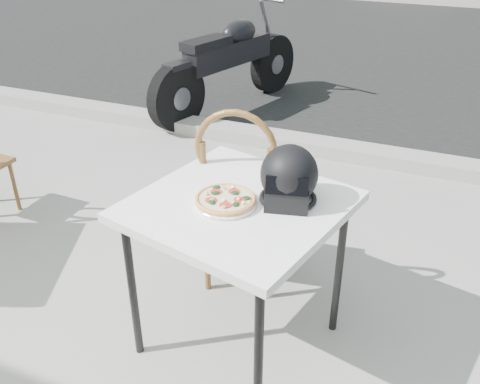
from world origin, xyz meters
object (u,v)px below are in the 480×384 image
at_px(cafe_table_main, 238,216).
at_px(pizza, 226,199).
at_px(helmet, 289,178).
at_px(cafe_chair_main, 240,191).
at_px(plate, 226,203).
at_px(motorcycle, 229,65).

distance_m(cafe_table_main, pizza, 0.12).
xyz_separation_m(helmet, cafe_chair_main, (-0.37, 0.35, -0.32)).
bearing_deg(helmet, plate, -164.63).
bearing_deg(pizza, motorcycle, 112.96).
bearing_deg(cafe_chair_main, cafe_table_main, 102.15).
xyz_separation_m(plate, cafe_chair_main, (-0.12, 0.48, -0.21)).
bearing_deg(cafe_chair_main, plate, 95.48).
xyz_separation_m(helmet, motorcycle, (-1.62, 3.09, -0.48)).
distance_m(pizza, motorcycle, 3.53).
relative_size(helmet, cafe_chair_main, 0.28).
xyz_separation_m(cafe_chair_main, motorcycle, (-1.24, 2.75, -0.16)).
xyz_separation_m(pizza, helmet, (0.25, 0.13, 0.09)).
bearing_deg(cafe_table_main, helmet, 24.06).
relative_size(cafe_table_main, cafe_chair_main, 0.93).
distance_m(cafe_table_main, motorcycle, 3.49).
bearing_deg(cafe_table_main, cafe_chair_main, 111.01).
relative_size(cafe_table_main, pizza, 3.47).
bearing_deg(motorcycle, cafe_table_main, -48.17).
height_order(cafe_table_main, pizza, pizza).
distance_m(plate, helmet, 0.30).
distance_m(cafe_chair_main, motorcycle, 3.02).
xyz_separation_m(pizza, cafe_chair_main, (-0.12, 0.48, -0.23)).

